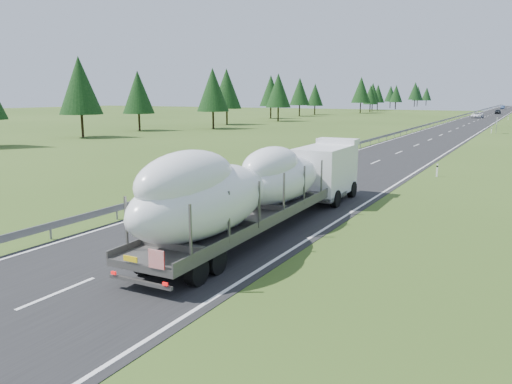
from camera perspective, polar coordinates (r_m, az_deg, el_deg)
The scene contains 9 objects.
ground at distance 17.48m, azimuth -21.72°, elevation -10.72°, with size 400.00×400.00×0.00m, color #324C19.
road_surface at distance 110.94m, azimuth 22.71°, elevation 7.03°, with size 10.00×400.00×0.02m, color black.
guardrail at distance 111.59m, azimuth 20.01°, elevation 7.54°, with size 0.10×400.00×0.76m.
highway_sign at distance 90.30m, azimuth 25.82°, elevation 7.19°, with size 0.08×0.90×2.60m.
tree_line_left at distance 141.58m, azimuth 5.65°, elevation 11.38°, with size 15.90×316.90×12.36m.
boat_truck at distance 22.48m, azimuth 0.39°, elevation 0.90°, with size 3.16×19.32×4.35m.
distant_van at distance 147.85m, azimuth 23.97°, elevation 8.04°, with size 2.54×5.52×1.53m, color white.
distant_car_dark at distance 180.83m, azimuth 25.91°, elevation 8.27°, with size 1.78×4.42×1.50m, color black.
distant_car_blue at distance 241.16m, azimuth 26.34°, elevation 8.67°, with size 1.61×4.62×1.52m, color #192A47.
Camera 1 is at (12.89, -10.01, 6.27)m, focal length 35.00 mm.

